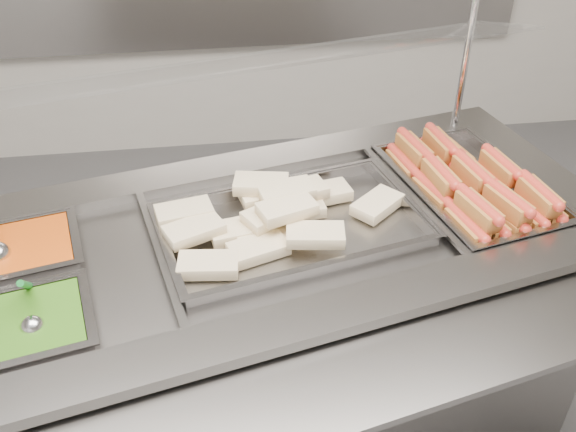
{
  "coord_description": "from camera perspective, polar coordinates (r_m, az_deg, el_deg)",
  "views": [
    {
      "loc": [
        -0.15,
        -0.81,
        1.84
      ],
      "look_at": [
        0.03,
        0.51,
        0.88
      ],
      "focal_mm": 40.0,
      "sensor_mm": 36.0,
      "label": 1
    }
  ],
  "objects": [
    {
      "name": "pan_wraps",
      "position": [
        1.67,
        0.31,
        -1.24
      ],
      "size": [
        0.72,
        0.52,
        0.07
      ],
      "color": "gray",
      "rests_on": "steam_counter"
    },
    {
      "name": "steam_counter",
      "position": [
        1.93,
        -1.35,
        -11.26
      ],
      "size": [
        1.93,
        1.18,
        0.86
      ],
      "color": "slate",
      "rests_on": "ground"
    },
    {
      "name": "pan_beans",
      "position": [
        1.73,
        -22.85,
        -3.63
      ],
      "size": [
        0.33,
        0.29,
        0.1
      ],
      "color": "gray",
      "rests_on": "steam_counter"
    },
    {
      "name": "tray_rail",
      "position": [
        1.34,
        5.63,
        -14.29
      ],
      "size": [
        1.73,
        0.72,
        0.05
      ],
      "color": "gray",
      "rests_on": "steam_counter"
    },
    {
      "name": "pan_peas",
      "position": [
        1.52,
        -22.53,
        -9.9
      ],
      "size": [
        0.33,
        0.29,
        0.1
      ],
      "color": "gray",
      "rests_on": "steam_counter"
    },
    {
      "name": "hotdogs_in_buns",
      "position": [
        1.86,
        15.76,
        2.77
      ],
      "size": [
        0.38,
        0.53,
        0.11
      ],
      "color": "#AD5B24",
      "rests_on": "pan_hotdogs"
    },
    {
      "name": "sneeze_guard",
      "position": [
        1.64,
        -4.25,
        13.01
      ],
      "size": [
        1.6,
        0.63,
        0.42
      ],
      "color": "silver",
      "rests_on": "steam_counter"
    },
    {
      "name": "pan_hotdogs",
      "position": [
        1.91,
        15.66,
        1.91
      ],
      "size": [
        0.43,
        0.58,
        0.1
      ],
      "color": "gray",
      "rests_on": "steam_counter"
    },
    {
      "name": "tortilla_wraps",
      "position": [
        1.66,
        -1.34,
        0.12
      ],
      "size": [
        0.67,
        0.37,
        0.09
      ],
      "color": "beige",
      "rests_on": "pan_wraps"
    },
    {
      "name": "serving_spoon",
      "position": [
        1.48,
        -21.85,
        -8.52
      ],
      "size": [
        0.07,
        0.16,
        0.14
      ],
      "color": "#BCBCC1",
      "rests_on": "pan_peas"
    }
  ]
}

